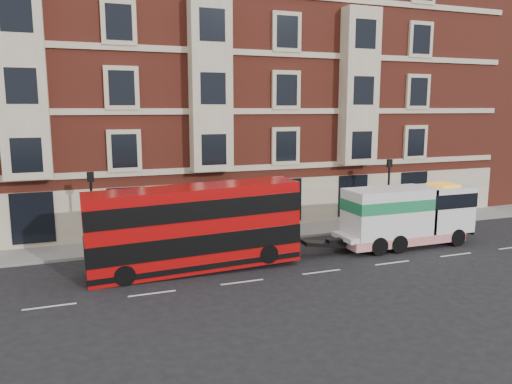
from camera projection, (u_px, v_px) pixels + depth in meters
ground at (242, 282)px, 22.34m from camera, size 120.00×120.00×0.00m
sidewalk at (201, 240)px, 29.25m from camera, size 90.00×3.00×0.15m
victorian_terrace at (178, 73)px, 34.68m from camera, size 45.00×12.00×20.40m
lamp_post_west at (92, 207)px, 25.55m from camera, size 0.35×0.15×4.35m
lamp_post_east at (388, 188)px, 31.75m from camera, size 0.35×0.15×4.35m
double_decker_bus at (194, 226)px, 23.67m from camera, size 10.04×2.30×4.06m
tow_truck at (405, 215)px, 27.88m from camera, size 8.04×2.38×3.35m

